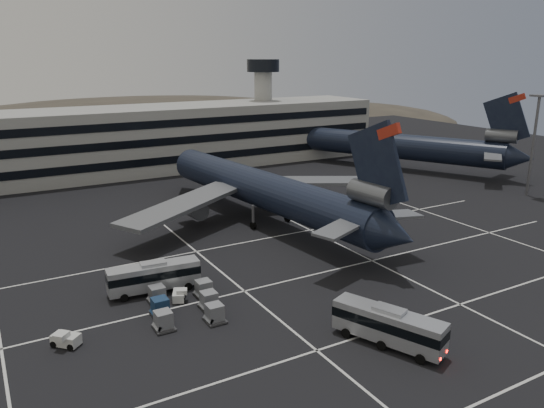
{
  "coord_description": "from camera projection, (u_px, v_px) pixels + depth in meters",
  "views": [
    {
      "loc": [
        -29.84,
        -43.78,
        24.92
      ],
      "look_at": [
        5.35,
        17.74,
        5.0
      ],
      "focal_mm": 35.0,
      "sensor_mm": 36.0,
      "label": 1
    }
  ],
  "objects": [
    {
      "name": "lane_markings",
      "position": [
        314.0,
        289.0,
        58.65
      ],
      "size": [
        90.0,
        55.62,
        0.01
      ],
      "color": "silver",
      "rests_on": "ground"
    },
    {
      "name": "trijet_main",
      "position": [
        265.0,
        190.0,
        80.37
      ],
      "size": [
        47.2,
        57.69,
        18.08
      ],
      "rotation": [
        0.0,
        0.0,
        0.1
      ],
      "color": "black",
      "rests_on": "ground"
    },
    {
      "name": "tug_b",
      "position": [
        67.0,
        339.0,
        46.97
      ],
      "size": [
        2.68,
        2.7,
        1.53
      ],
      "rotation": [
        0.0,
        0.0,
        0.77
      ],
      "color": "silver",
      "rests_on": "ground"
    },
    {
      "name": "lightpole_right",
      "position": [
        535.0,
        131.0,
        94.65
      ],
      "size": [
        2.4,
        2.4,
        18.28
      ],
      "color": "slate",
      "rests_on": "ground"
    },
    {
      "name": "uld_cluster",
      "position": [
        180.0,
        301.0,
        53.86
      ],
      "size": [
        8.31,
        12.15,
        1.81
      ],
      "rotation": [
        0.0,
        0.0,
        -0.21
      ],
      "color": "#2D2D30",
      "rests_on": "ground"
    },
    {
      "name": "hills",
      "position": [
        110.0,
        151.0,
        211.51
      ],
      "size": [
        352.0,
        180.0,
        44.0
      ],
      "color": "#38332B",
      "rests_on": "ground"
    },
    {
      "name": "terminal",
      "position": [
        115.0,
        142.0,
        113.76
      ],
      "size": [
        125.0,
        26.0,
        24.0
      ],
      "color": "gray",
      "rests_on": "ground"
    },
    {
      "name": "tug_a",
      "position": [
        179.0,
        295.0,
        55.69
      ],
      "size": [
        2.06,
        2.49,
        1.39
      ],
      "rotation": [
        0.0,
        0.0,
        -0.41
      ],
      "color": "silver",
      "rests_on": "ground"
    },
    {
      "name": "ground",
      "position": [
        310.0,
        293.0,
        57.59
      ],
      "size": [
        260.0,
        260.0,
        0.0
      ],
      "primitive_type": "plane",
      "color": "black",
      "rests_on": "ground"
    },
    {
      "name": "trijet_far",
      "position": [
        398.0,
        145.0,
        119.06
      ],
      "size": [
        33.25,
        53.57,
        18.08
      ],
      "rotation": [
        0.0,
        0.0,
        0.47
      ],
      "color": "black",
      "rests_on": "ground"
    },
    {
      "name": "bus_near",
      "position": [
        388.0,
        325.0,
        46.81
      ],
      "size": [
        6.13,
        10.33,
        3.6
      ],
      "rotation": [
        0.0,
        0.0,
        0.4
      ],
      "color": "#9FA1A7",
      "rests_on": "ground"
    },
    {
      "name": "bus_far",
      "position": [
        154.0,
        276.0,
        57.41
      ],
      "size": [
        10.07,
        3.19,
        3.5
      ],
      "rotation": [
        0.0,
        0.0,
        1.48
      ],
      "color": "#9FA1A7",
      "rests_on": "ground"
    }
  ]
}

